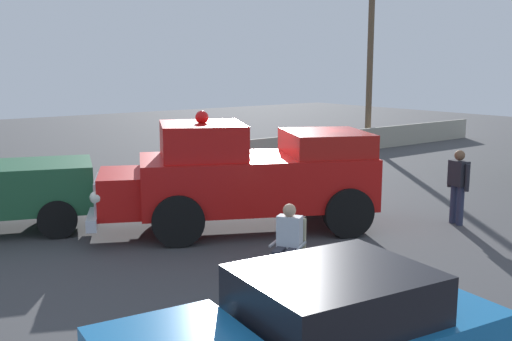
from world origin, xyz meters
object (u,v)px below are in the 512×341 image
(lawn_chair_near_truck, at_px, (290,244))
(utility_pole, at_px, (370,58))
(lawn_chair_by_car, at_px, (230,172))
(spectator_seated, at_px, (288,240))
(spectator_standing, at_px, (458,182))
(vintage_fire_truck, at_px, (245,175))

(lawn_chair_near_truck, bearing_deg, utility_pole, 37.69)
(lawn_chair_by_car, xyz_separation_m, spectator_seated, (-3.23, -6.21, 0.11))
(lawn_chair_near_truck, height_order, spectator_standing, spectator_standing)
(spectator_seated, bearing_deg, spectator_standing, 4.44)
(utility_pole, bearing_deg, spectator_standing, -129.30)
(spectator_standing, bearing_deg, lawn_chair_near_truck, -176.24)
(vintage_fire_truck, distance_m, spectator_seated, 3.31)
(lawn_chair_by_car, bearing_deg, spectator_standing, -69.96)
(lawn_chair_near_truck, bearing_deg, spectator_seated, -147.67)
(vintage_fire_truck, relative_size, spectator_standing, 3.75)
(spectator_seated, height_order, spectator_standing, spectator_standing)
(lawn_chair_by_car, bearing_deg, utility_pole, 22.39)
(lawn_chair_by_car, distance_m, utility_pole, 11.64)
(vintage_fire_truck, bearing_deg, utility_pole, 31.52)
(spectator_standing, xyz_separation_m, utility_pole, (8.24, 10.06, 2.79))
(lawn_chair_by_car, height_order, spectator_standing, spectator_standing)
(vintage_fire_truck, relative_size, lawn_chair_near_truck, 6.16)
(lawn_chair_by_car, relative_size, spectator_seated, 0.79)
(lawn_chair_near_truck, distance_m, utility_pole, 17.32)
(utility_pole, bearing_deg, lawn_chair_by_car, -157.61)
(spectator_seated, bearing_deg, utility_pole, 37.65)
(lawn_chair_near_truck, xyz_separation_m, spectator_standing, (5.23, 0.34, 0.37))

